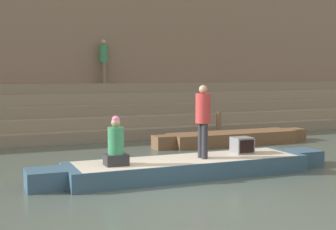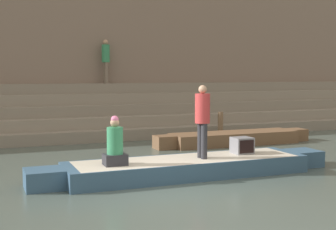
{
  "view_description": "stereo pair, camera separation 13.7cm",
  "coord_description": "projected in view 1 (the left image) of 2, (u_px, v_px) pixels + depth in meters",
  "views": [
    {
      "loc": [
        -3.5,
        -7.94,
        2.31
      ],
      "look_at": [
        0.97,
        2.77,
        1.29
      ],
      "focal_mm": 50.0,
      "sensor_mm": 36.0,
      "label": 1
    },
    {
      "loc": [
        -3.37,
        -8.0,
        2.31
      ],
      "look_at": [
        0.97,
        2.77,
        1.29
      ],
      "focal_mm": 50.0,
      "sensor_mm": 36.0,
      "label": 2
    }
  ],
  "objects": [
    {
      "name": "person_standing",
      "position": [
        203.0,
        116.0,
        10.61
      ],
      "size": [
        0.34,
        0.34,
        1.67
      ],
      "rotation": [
        0.0,
        0.0,
        0.16
      ],
      "color": "#28282D",
      "rests_on": "rowboat_main"
    },
    {
      "name": "ghat_steps",
      "position": [
        77.0,
        117.0,
        17.25
      ],
      "size": [
        36.0,
        2.95,
        1.95
      ],
      "color": "gray",
      "rests_on": "ground"
    },
    {
      "name": "rowboat_main",
      "position": [
        188.0,
        166.0,
        10.65
      ],
      "size": [
        7.15,
        1.53,
        0.39
      ],
      "rotation": [
        0.0,
        0.0,
        0.02
      ],
      "color": "#33516B",
      "rests_on": "ground"
    },
    {
      "name": "person_on_steps",
      "position": [
        104.0,
        58.0,
        18.26
      ],
      "size": [
        0.31,
        0.31,
        1.71
      ],
      "rotation": [
        0.0,
        0.0,
        4.6
      ],
      "color": "#756656",
      "rests_on": "ghat_steps"
    },
    {
      "name": "tv_set",
      "position": [
        242.0,
        145.0,
        11.34
      ],
      "size": [
        0.46,
        0.44,
        0.39
      ],
      "rotation": [
        0.0,
        0.0,
        0.09
      ],
      "color": "slate",
      "rests_on": "rowboat_main"
    },
    {
      "name": "back_wall",
      "position": [
        67.0,
        52.0,
        18.58
      ],
      "size": [
        34.2,
        1.28,
        6.4
      ],
      "color": "#7F6B5B",
      "rests_on": "ground"
    },
    {
      "name": "moored_boat_shore",
      "position": [
        233.0,
        138.0,
        15.43
      ],
      "size": [
        5.54,
        1.11,
        0.41
      ],
      "rotation": [
        0.0,
        0.0,
        -0.03
      ],
      "color": "brown",
      "rests_on": "ground"
    },
    {
      "name": "mooring_post",
      "position": [
        219.0,
        125.0,
        16.82
      ],
      "size": [
        0.19,
        0.19,
        0.96
      ],
      "primitive_type": "cylinder",
      "color": "brown",
      "rests_on": "ground"
    },
    {
      "name": "ground_plane",
      "position": [
        177.0,
        197.0,
        8.85
      ],
      "size": [
        120.0,
        120.0,
        0.0
      ],
      "primitive_type": "plane",
      "color": "#47544C"
    },
    {
      "name": "person_rowing",
      "position": [
        116.0,
        146.0,
        9.83
      ],
      "size": [
        0.48,
        0.38,
        1.05
      ],
      "rotation": [
        0.0,
        0.0,
        0.05
      ],
      "color": "#28282D",
      "rests_on": "rowboat_main"
    }
  ]
}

